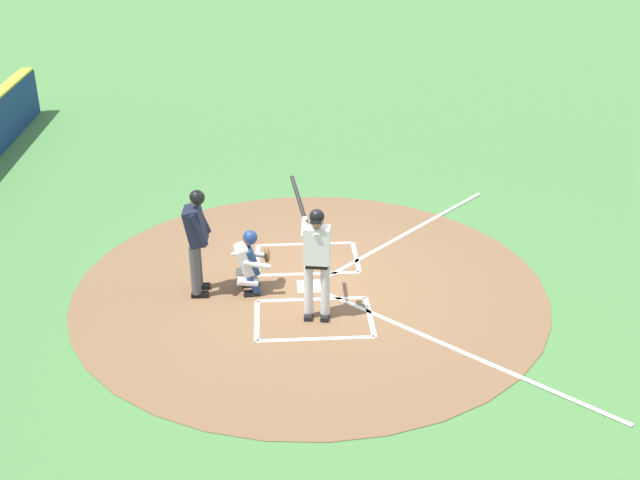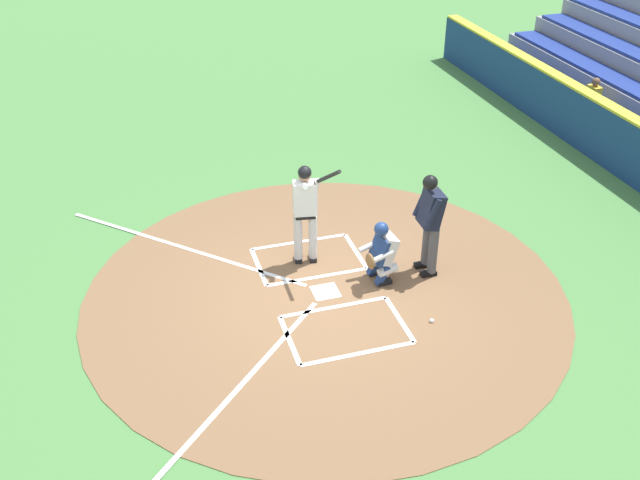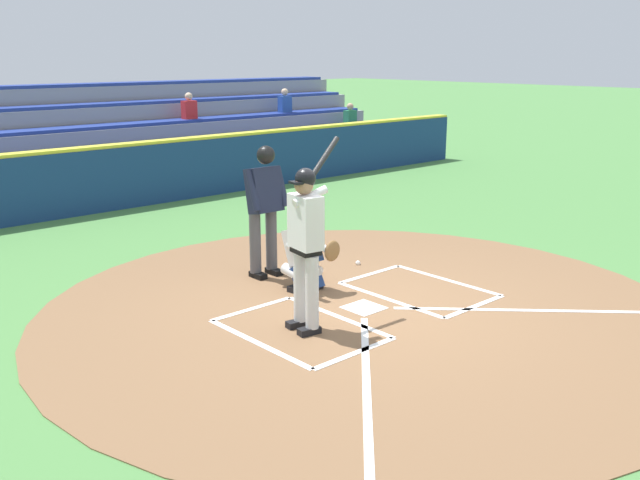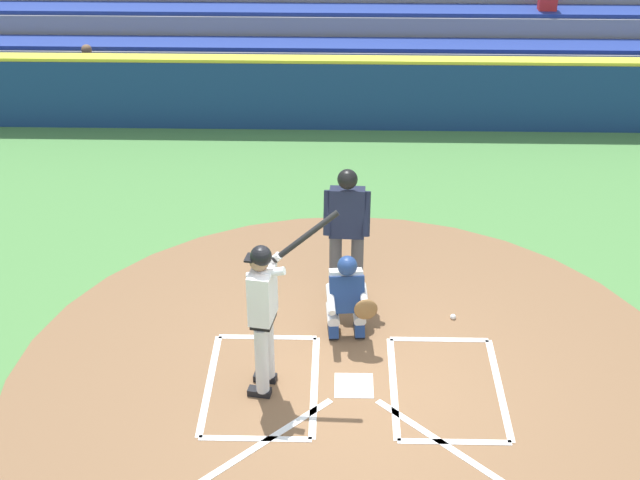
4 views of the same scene
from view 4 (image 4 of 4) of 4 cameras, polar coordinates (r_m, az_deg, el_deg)
The scene contains 9 objects.
ground_plane at distance 10.54m, azimuth 2.13°, elevation -9.12°, with size 120.00×120.00×0.00m, color #4C8442.
dirt_circle at distance 10.53m, azimuth 2.13°, elevation -9.10°, with size 8.00×8.00×0.01m, color brown.
home_plate_and_chalk at distance 9.86m, azimuth 2.17°, elevation -12.30°, with size 7.93×4.91×0.01m.
batter at distance 9.87m, azimuth -3.51°, elevation -4.26°, with size 1.02×0.59×2.13m.
catcher at distance 10.99m, azimuth 1.74°, elevation -3.43°, with size 0.62×0.61×1.13m.
plate_umpire at distance 11.46m, azimuth 1.69°, elevation 0.97°, with size 0.59×0.42×1.86m.
baseball at distance 11.69m, azimuth 8.30°, elevation -4.76°, with size 0.07×0.07×0.07m, color white.
backstop_wall at distance 16.77m, azimuth 1.94°, elevation 9.15°, with size 22.00×0.36×1.31m.
bleacher_stand at distance 19.79m, azimuth 1.91°, elevation 13.09°, with size 20.00×4.25×3.00m.
Camera 4 is at (0.20, 8.15, 6.68)m, focal length 51.29 mm.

